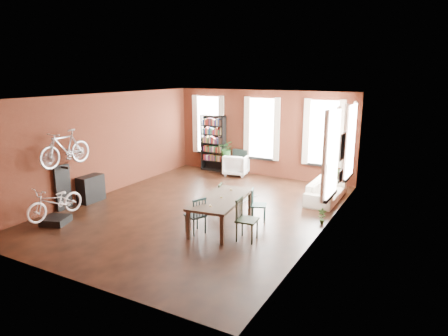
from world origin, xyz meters
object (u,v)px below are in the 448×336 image
Objects in this scene: dining_chair_b at (215,198)px; bookshelf at (213,143)px; dining_chair_a at (195,215)px; plant_stand at (227,166)px; cream_sofa at (326,187)px; white_armchair at (236,164)px; bike_trainer at (56,220)px; dining_chair_d at (259,205)px; bicycle_floor at (54,188)px; dining_table at (221,212)px; console_table at (91,189)px; dining_chair_c at (247,220)px.

dining_chair_b is 0.37× the size of bookshelf.
plant_stand is (-2.07, 5.46, -0.12)m from dining_chair_a.
bookshelf reaches higher than dining_chair_a.
plant_stand is at bearing -172.37° from dining_chair_b.
bookshelf is 1.06× the size of cream_sofa.
white_armchair is 1.46× the size of bike_trainer.
dining_chair_a reaches higher than dining_chair_d.
cream_sofa is (1.12, 2.55, -0.02)m from dining_chair_d.
bicycle_floor reaches higher than white_armchair.
plant_stand is at bearing 109.50° from dining_table.
console_table reaches higher than dining_table.
cream_sofa is 4.43m from plant_stand.
dining_table is at bearing 174.67° from dining_chair_a.
dining_table is at bearing 57.90° from dining_chair_c.
dining_chair_b is 4.28m from plant_stand.
console_table reaches higher than plant_stand.
dining_chair_d is (1.01, 1.50, -0.03)m from dining_chair_a.
dining_chair_d is 5.20m from console_table.
bicycle_floor reaches higher than cream_sofa.
bookshelf is 5.40m from console_table.
bicycle_floor is (-1.42, -6.66, 0.64)m from plant_stand.
dining_chair_a is 1.03× the size of white_armchair.
white_armchair is at bearing 78.56° from bicycle_floor.
dining_chair_d is 5.30m from bike_trainer.
white_armchair is (-2.69, 4.02, 0.01)m from dining_chair_d.
bike_trainer is at bearing 101.99° from dining_chair_d.
bookshelf reaches higher than plant_stand.
dining_table is 3.69× the size of bike_trainer.
bicycle_floor is at bearing -102.06° from plant_stand.
bike_trainer is at bearing -95.65° from bookshelf.
dining_chair_d is 2.78m from cream_sofa.
bike_trainer is (-4.52, -2.74, -0.34)m from dining_chair_d.
dining_chair_a is 3.74m from bike_trainer.
bookshelf is 3.32× the size of plant_stand.
white_armchair is (-2.97, 5.32, -0.06)m from dining_chair_c.
bookshelf is 6.99m from bicycle_floor.
bicycle_floor is (-4.50, -2.71, 0.54)m from dining_chair_d.
dining_chair_a is 3.73m from bicycle_floor.
plant_stand reaches higher than bike_trainer.
bicycle_floor reaches higher than dining_chair_a.
bookshelf is (-3.83, 4.25, 0.67)m from dining_chair_d.
plant_stand is at bearing -21.06° from bookshelf.
dining_chair_c is 0.48× the size of cream_sofa.
cream_sofa reaches higher than bike_trainer.
white_armchair is at bearing -177.52° from dining_chair_b.
dining_chair_a reaches higher than plant_stand.
dining_table is 2.70× the size of dining_chair_b.
bicycle_floor is at bearing 101.85° from dining_chair_d.
dining_chair_b is 1.24× the size of plant_stand.
dining_chair_a reaches higher than cream_sofa.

